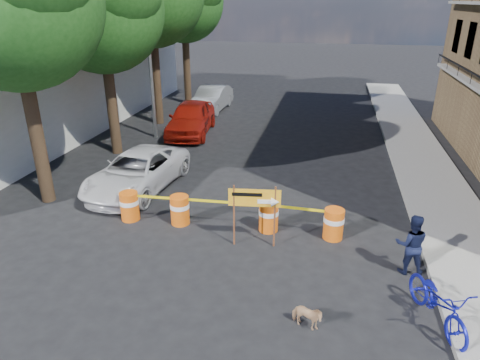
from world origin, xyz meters
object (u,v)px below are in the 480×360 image
at_px(barrel_mid_right, 269,216).
at_px(sedan_red, 191,118).
at_px(bicycle, 443,282).
at_px(dog, 307,317).
at_px(sedan_silver, 212,99).
at_px(barrel_far_right, 334,223).
at_px(suv_white, 137,172).
at_px(detour_sign, 261,203).
at_px(barrel_far_left, 130,205).
at_px(barrel_mid_left, 180,209).
at_px(pedestrian, 411,244).

relative_size(barrel_mid_right, sedan_red, 0.19).
distance_m(bicycle, dog, 2.83).
bearing_deg(sedan_red, sedan_silver, 87.13).
relative_size(barrel_far_right, suv_white, 0.19).
xyz_separation_m(detour_sign, sedan_red, (-5.16, 9.81, -0.50)).
relative_size(barrel_far_left, detour_sign, 0.50).
bearing_deg(sedan_silver, sedan_red, -84.29).
distance_m(barrel_far_right, suv_white, 7.16).
bearing_deg(bicycle, dog, 174.24).
bearing_deg(barrel_mid_right, barrel_far_right, -1.97).
height_order(barrel_mid_right, dog, barrel_mid_right).
height_order(barrel_far_left, barrel_far_right, same).
relative_size(suv_white, sedan_red, 1.00).
distance_m(barrel_mid_left, suv_white, 3.15).
bearing_deg(detour_sign, dog, -71.04).
relative_size(bicycle, sedan_red, 0.44).
bearing_deg(barrel_far_left, barrel_mid_left, 2.52).
height_order(pedestrian, suv_white, pedestrian).
bearing_deg(bicycle, barrel_mid_left, 134.79).
height_order(barrel_mid_right, sedan_red, sedan_red).
height_order(barrel_mid_right, suv_white, suv_white).
relative_size(bicycle, dog, 3.03).
bearing_deg(barrel_far_right, detour_sign, -156.98).
xyz_separation_m(sedan_red, sedan_silver, (-0.28, 4.90, -0.09)).
height_order(barrel_mid_left, pedestrian, pedestrian).
relative_size(barrel_far_left, barrel_far_right, 1.00).
bearing_deg(sedan_silver, barrel_far_right, -59.57).
distance_m(pedestrian, suv_white, 9.32).
height_order(barrel_far_left, dog, barrel_far_left).
relative_size(barrel_far_right, sedan_silver, 0.20).
distance_m(detour_sign, sedan_silver, 15.70).
relative_size(dog, sedan_silver, 0.16).
bearing_deg(pedestrian, barrel_mid_left, -10.29).
distance_m(bicycle, sedan_red, 15.23).
distance_m(barrel_mid_right, dog, 4.12).
height_order(pedestrian, bicycle, bicycle).
height_order(bicycle, dog, bicycle).
bearing_deg(bicycle, barrel_mid_right, 120.81).
distance_m(pedestrian, sedan_silver, 17.76).
bearing_deg(barrel_mid_left, detour_sign, -16.31).
bearing_deg(barrel_far_right, pedestrian, -34.89).
relative_size(barrel_mid_left, suv_white, 0.19).
bearing_deg(barrel_far_left, detour_sign, -9.31).
relative_size(barrel_far_left, dog, 1.31).
bearing_deg(bicycle, sedan_red, 106.67).
distance_m(barrel_far_left, suv_white, 2.32).
distance_m(barrel_far_left, pedestrian, 8.06).
height_order(barrel_mid_left, barrel_mid_right, same).
height_order(barrel_far_left, bicycle, bicycle).
distance_m(barrel_mid_right, detour_sign, 1.23).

